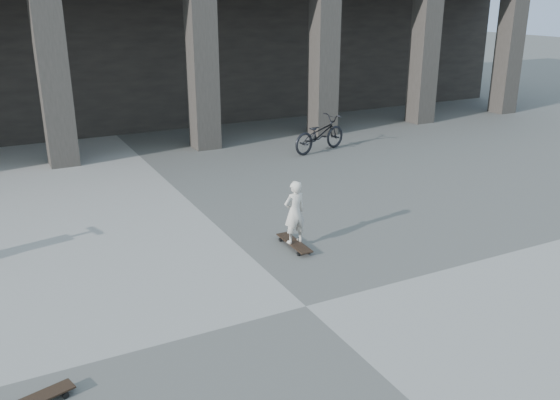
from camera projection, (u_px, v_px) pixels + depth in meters
name	position (u px, v px, depth m)	size (l,w,h in m)	color
ground	(306.00, 306.00, 7.72)	(90.00, 90.00, 0.00)	#4F4F4D
colonnade	(87.00, 21.00, 18.27)	(28.00, 8.82, 6.00)	black
longboard	(294.00, 243.00, 9.48)	(0.22, 0.90, 0.09)	black
skateboard_spare	(36.00, 400.00, 5.84)	(0.78, 0.38, 0.09)	black
child	(295.00, 212.00, 9.30)	(0.37, 0.25, 1.03)	beige
bicycle	(320.00, 134.00, 15.10)	(0.60, 1.72, 0.90)	black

